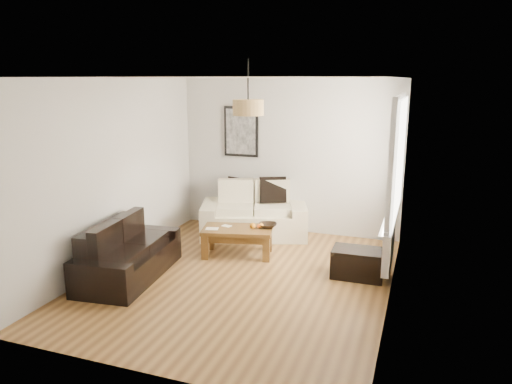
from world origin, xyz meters
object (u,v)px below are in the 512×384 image
(loveseat_cream, at_px, (254,210))
(ottoman, at_px, (358,263))
(sofa_leather, at_px, (129,251))
(coffee_table, at_px, (238,242))

(loveseat_cream, bearing_deg, ottoman, -51.03)
(sofa_leather, xyz_separation_m, coffee_table, (1.06, 1.24, -0.15))
(loveseat_cream, relative_size, coffee_table, 1.69)
(coffee_table, relative_size, ottoman, 1.53)
(sofa_leather, bearing_deg, loveseat_cream, -30.08)
(sofa_leather, height_order, coffee_table, sofa_leather)
(loveseat_cream, height_order, ottoman, loveseat_cream)
(sofa_leather, bearing_deg, coffee_table, -46.97)
(coffee_table, xyz_separation_m, ottoman, (1.82, -0.23, -0.02))
(coffee_table, distance_m, ottoman, 1.83)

